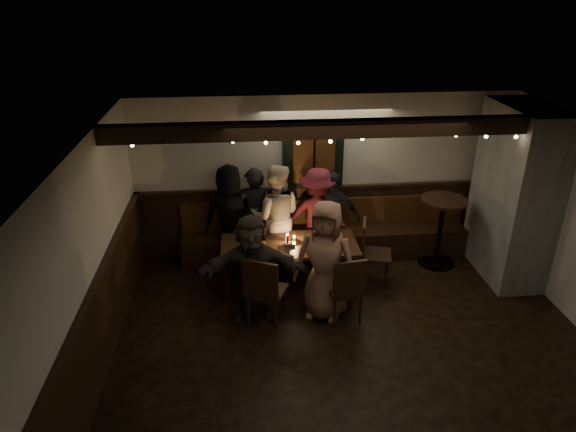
{
  "coord_description": "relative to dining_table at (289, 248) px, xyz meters",
  "views": [
    {
      "loc": [
        -1.3,
        -5.07,
        4.19
      ],
      "look_at": [
        -0.67,
        1.6,
        1.05
      ],
      "focal_mm": 32.0,
      "sensor_mm": 36.0,
      "label": 1
    }
  ],
  "objects": [
    {
      "name": "person_c",
      "position": [
        -0.14,
        0.65,
        0.2
      ],
      "size": [
        0.88,
        0.72,
        1.68
      ],
      "primitive_type": "imported",
      "rotation": [
        0.0,
        0.0,
        3.03
      ],
      "color": "#BDAE96",
      "rests_on": "ground"
    },
    {
      "name": "person_e",
      "position": [
        0.75,
        0.73,
        0.11
      ],
      "size": [
        0.95,
        0.6,
        1.5
      ],
      "primitive_type": "imported",
      "rotation": [
        0.0,
        0.0,
        2.85
      ],
      "color": "black",
      "rests_on": "ground"
    },
    {
      "name": "chair_near_left",
      "position": [
        -0.42,
        -0.94,
        -0.06
      ],
      "size": [
        0.61,
        0.61,
        1.03
      ],
      "color": "black",
      "rests_on": "ground"
    },
    {
      "name": "person_a",
      "position": [
        -0.84,
        0.78,
        0.18
      ],
      "size": [
        0.88,
        0.66,
        1.64
      ],
      "primitive_type": "imported",
      "rotation": [
        0.0,
        0.0,
        3.33
      ],
      "color": "black",
      "rests_on": "ground"
    },
    {
      "name": "high_top",
      "position": [
        2.41,
        0.44,
        0.07
      ],
      "size": [
        0.7,
        0.7,
        1.12
      ],
      "color": "black",
      "rests_on": "ground"
    },
    {
      "name": "person_b",
      "position": [
        -0.47,
        0.77,
        0.16
      ],
      "size": [
        0.63,
        0.45,
        1.6
      ],
      "primitive_type": "imported",
      "rotation": [
        0.0,
        0.0,
        3.26
      ],
      "color": "black",
      "rests_on": "ground"
    },
    {
      "name": "room",
      "position": [
        1.74,
        0.02,
        0.43
      ],
      "size": [
        6.02,
        5.01,
        2.62
      ],
      "color": "black",
      "rests_on": "ground"
    },
    {
      "name": "person_f",
      "position": [
        -0.56,
        -0.74,
        0.12
      ],
      "size": [
        1.41,
        0.47,
        1.51
      ],
      "primitive_type": "imported",
      "rotation": [
        0.0,
        0.0,
        0.01
      ],
      "color": "#362F26",
      "rests_on": "ground"
    },
    {
      "name": "dining_table",
      "position": [
        0.0,
        0.0,
        0.0
      ],
      "size": [
        1.96,
        0.84,
        0.85
      ],
      "color": "black",
      "rests_on": "ground"
    },
    {
      "name": "chair_end",
      "position": [
        1.2,
        0.03,
        -0.09
      ],
      "size": [
        0.54,
        0.54,
        0.98
      ],
      "color": "black",
      "rests_on": "ground"
    },
    {
      "name": "chair_near_right",
      "position": [
        0.66,
        -0.95,
        -0.09
      ],
      "size": [
        0.5,
        0.5,
        0.98
      ],
      "color": "black",
      "rests_on": "ground"
    },
    {
      "name": "person_g",
      "position": [
        0.4,
        -0.75,
        0.19
      ],
      "size": [
        0.95,
        0.8,
        1.67
      ],
      "primitive_type": "imported",
      "rotation": [
        0.0,
        0.0,
        -0.39
      ],
      "color": "#9E6E55",
      "rests_on": "ground"
    },
    {
      "name": "person_d",
      "position": [
        0.52,
        0.74,
        0.14
      ],
      "size": [
        1.13,
        0.83,
        1.56
      ],
      "primitive_type": "imported",
      "rotation": [
        0.0,
        0.0,
        2.88
      ],
      "color": "#541825",
      "rests_on": "ground"
    }
  ]
}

